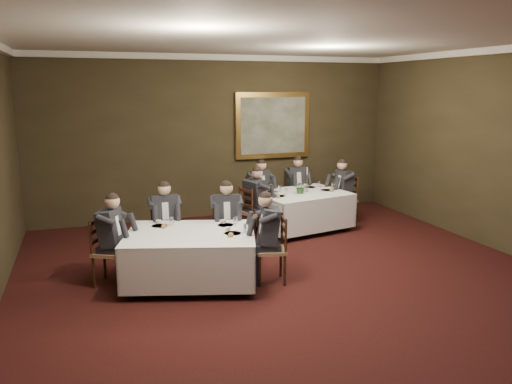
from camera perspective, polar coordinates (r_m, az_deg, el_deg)
ground at (r=6.85m, az=6.99°, el=-12.53°), size 10.00×10.00×0.00m
ceiling at (r=6.28m, az=7.83°, el=17.98°), size 8.00×10.00×0.10m
back_wall at (r=11.00m, az=-4.35°, el=6.25°), size 8.00×0.10×3.50m
crown_molding at (r=6.28m, az=7.82°, el=17.43°), size 8.00×10.00×0.12m
table_main at (r=10.06m, az=5.21°, el=-1.81°), size 1.97×1.63×0.67m
table_second at (r=7.38m, az=-7.44°, el=-6.97°), size 2.19×1.89×0.67m
chair_main_backleft at (r=10.59m, az=0.31°, el=-1.99°), size 0.54×0.53×1.00m
diner_main_backleft at (r=10.53m, az=0.35°, el=-0.79°), size 0.52×0.58×1.35m
chair_main_backright at (r=11.08m, az=4.54°, el=-1.40°), size 0.45×0.43×1.00m
diner_main_backright at (r=11.02m, az=4.59°, el=-0.26°), size 0.43×0.49×1.35m
chair_main_endleft at (r=9.52m, az=-0.30°, el=-3.57°), size 0.54×0.55×1.00m
diner_main_endleft at (r=9.47m, az=-0.24°, el=-2.23°), size 0.58×0.54×1.35m
chair_main_endright at (r=10.75m, az=10.06°, el=-1.95°), size 0.44×0.46×1.00m
diner_main_endright at (r=10.70m, az=10.05°, el=-0.77°), size 0.50×0.44×1.35m
chair_sec_backleft at (r=8.39m, az=-10.28°, el=-5.91°), size 0.46×0.44×1.00m
diner_sec_backleft at (r=8.32m, az=-10.32°, el=-4.44°), size 0.43×0.50×1.35m
chair_sec_backright at (r=8.31m, az=-3.39°, el=-5.92°), size 0.51×0.49×1.00m
diner_sec_backright at (r=8.23m, az=-3.40°, el=-4.43°), size 0.48×0.54×1.35m
chair_sec_endright at (r=7.42m, az=1.78°, el=-8.11°), size 0.51×0.53×1.00m
diner_sec_endright at (r=7.35m, az=1.70°, el=-6.44°), size 0.56×0.50×1.35m
chair_sec_endleft at (r=7.64m, az=-16.33°, el=-8.03°), size 0.57×0.58×1.00m
diner_sec_endleft at (r=7.56m, az=-16.35°, el=-6.41°), size 0.61×0.57×1.35m
centerpiece at (r=9.88m, az=5.15°, el=0.65°), size 0.28×0.25×0.28m
candlestick at (r=10.07m, az=5.84°, el=1.11°), size 0.07×0.07×0.51m
place_setting_table_main at (r=10.07m, az=2.07°, el=0.27°), size 0.33×0.31×0.14m
place_setting_table_second at (r=7.74m, az=-10.61°, el=-3.49°), size 0.33×0.31×0.14m
painting at (r=11.30m, az=1.94°, el=7.61°), size 1.75×0.09×1.47m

